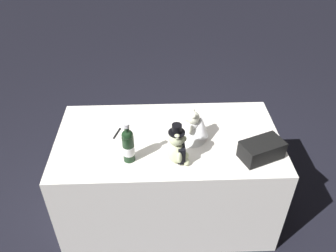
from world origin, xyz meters
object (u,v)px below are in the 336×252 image
object	(u,v)px
teddy_bear_groom	(178,148)
gift_case_black	(262,150)
champagne_bottle	(128,145)
teddy_bear_bride	(195,128)
signing_pen	(116,134)

from	to	relation	value
teddy_bear_groom	gift_case_black	size ratio (longest dim) A/B	0.96
champagne_bottle	gift_case_black	bearing A→B (deg)	179.60
teddy_bear_bride	champagne_bottle	size ratio (longest dim) A/B	0.82
teddy_bear_bride	signing_pen	distance (m)	0.56
teddy_bear_bride	gift_case_black	xyz separation A→B (m)	(-0.42, 0.20, -0.04)
teddy_bear_bride	champagne_bottle	world-z (taller)	champagne_bottle
teddy_bear_groom	champagne_bottle	xyz separation A→B (m)	(0.31, -0.03, 0.00)
signing_pen	gift_case_black	xyz separation A→B (m)	(-0.96, 0.27, 0.06)
champagne_bottle	signing_pen	bearing A→B (deg)	-68.14
gift_case_black	signing_pen	bearing A→B (deg)	-15.75
signing_pen	champagne_bottle	bearing A→B (deg)	111.86
champagne_bottle	signing_pen	distance (m)	0.31
teddy_bear_bride	signing_pen	bearing A→B (deg)	-7.76
signing_pen	gift_case_black	world-z (taller)	gift_case_black
champagne_bottle	gift_case_black	xyz separation A→B (m)	(-0.85, 0.01, -0.06)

